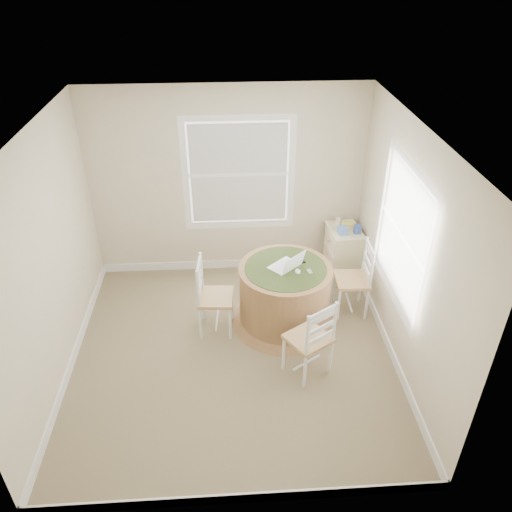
{
  "coord_description": "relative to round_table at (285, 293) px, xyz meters",
  "views": [
    {
      "loc": [
        -0.01,
        -4.23,
        4.01
      ],
      "look_at": [
        0.29,
        0.45,
        1.03
      ],
      "focal_mm": 35.0,
      "sensor_mm": 36.0,
      "label": 1
    }
  ],
  "objects": [
    {
      "name": "mouse",
      "position": [
        0.13,
        -0.09,
        0.37
      ],
      "size": [
        0.08,
        0.11,
        0.03
      ],
      "primitive_type": "ellipsoid",
      "rotation": [
        0.0,
        0.0,
        0.22
      ],
      "color": "white",
      "rests_on": "round_table"
    },
    {
      "name": "chair_left",
      "position": [
        -0.82,
        -0.09,
        0.05
      ],
      "size": [
        0.43,
        0.45,
        0.95
      ],
      "primitive_type": null,
      "rotation": [
        0.0,
        0.0,
        1.5
      ],
      "color": "white",
      "rests_on": "ground"
    },
    {
      "name": "cup_cream",
      "position": [
        0.85,
        1.1,
        0.35
      ],
      "size": [
        0.07,
        0.07,
        0.09
      ],
      "primitive_type": "cylinder",
      "color": "beige",
      "rests_on": "corner_chest"
    },
    {
      "name": "box_blue",
      "position": [
        1.04,
        0.84,
        0.37
      ],
      "size": [
        0.09,
        0.09,
        0.12
      ],
      "primitive_type": "cube",
      "rotation": [
        0.0,
        0.0,
        0.09
      ],
      "color": "#3751A5",
      "rests_on": "corner_chest"
    },
    {
      "name": "box_yellow",
      "position": [
        0.97,
        1.0,
        0.34
      ],
      "size": [
        0.16,
        0.11,
        0.06
      ],
      "primitive_type": "cube",
      "rotation": [
        0.0,
        0.0,
        0.09
      ],
      "color": "#E3D750",
      "rests_on": "corner_chest"
    },
    {
      "name": "round_table",
      "position": [
        0.0,
        0.0,
        0.0
      ],
      "size": [
        1.28,
        1.28,
        0.79
      ],
      "rotation": [
        0.0,
        0.0,
        0.22
      ],
      "color": "#8A5E3E",
      "rests_on": "ground"
    },
    {
      "name": "keys",
      "position": [
        0.22,
        0.11,
        0.36
      ],
      "size": [
        0.07,
        0.06,
        0.02
      ],
      "primitive_type": "cube",
      "rotation": [
        0.0,
        0.0,
        0.22
      ],
      "color": "black",
      "rests_on": "round_table"
    },
    {
      "name": "chair_right",
      "position": [
        0.85,
        0.16,
        0.05
      ],
      "size": [
        0.41,
        0.43,
        0.95
      ],
      "primitive_type": null,
      "rotation": [
        0.0,
        0.0,
        -1.61
      ],
      "color": "white",
      "rests_on": "ground"
    },
    {
      "name": "chair_near",
      "position": [
        0.15,
        -0.86,
        0.05
      ],
      "size": [
        0.57,
        0.56,
        0.95
      ],
      "primitive_type": null,
      "rotation": [
        0.0,
        0.0,
        3.71
      ],
      "color": "white",
      "rests_on": "ground"
    },
    {
      "name": "room",
      "position": [
        -0.47,
        -0.38,
        0.87
      ],
      "size": [
        3.64,
        3.64,
        2.64
      ],
      "color": "#7D6D4F",
      "rests_on": "ground"
    },
    {
      "name": "laptop",
      "position": [
        0.01,
        0.01,
        0.39
      ],
      "size": [
        0.46,
        0.45,
        0.24
      ],
      "rotation": [
        0.0,
        0.0,
        3.88
      ],
      "color": "white",
      "rests_on": "round_table"
    },
    {
      "name": "phone",
      "position": [
        0.27,
        -0.09,
        0.36
      ],
      "size": [
        0.06,
        0.1,
        0.02
      ],
      "primitive_type": "cube",
      "rotation": [
        0.0,
        0.0,
        0.22
      ],
      "color": "#B7BABF",
      "rests_on": "round_table"
    },
    {
      "name": "tissue_box",
      "position": [
        0.85,
        0.84,
        0.36
      ],
      "size": [
        0.13,
        0.13,
        0.1
      ],
      "primitive_type": "cube",
      "rotation": [
        0.0,
        0.0,
        0.09
      ],
      "color": "#5B84D0",
      "rests_on": "corner_chest"
    },
    {
      "name": "corner_chest",
      "position": [
        0.91,
        0.95,
        -0.06
      ],
      "size": [
        0.46,
        0.59,
        0.74
      ],
      "rotation": [
        0.0,
        0.0,
        0.09
      ],
      "color": "beige",
      "rests_on": "ground"
    }
  ]
}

